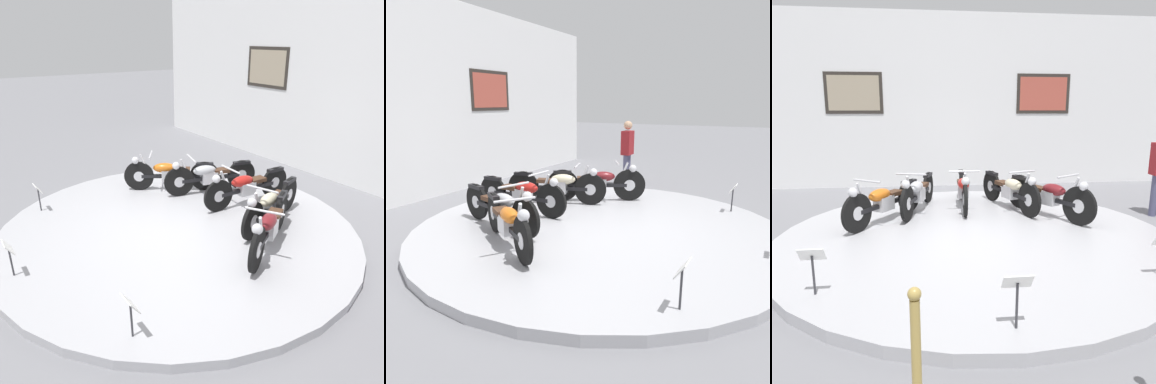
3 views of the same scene
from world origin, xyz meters
TOP-DOWN VIEW (x-y plane):
  - ground_plane at (0.00, 0.00)m, footprint 60.00×60.00m
  - display_platform at (0.00, 0.00)m, footprint 5.91×5.91m
  - back_wall at (0.00, 4.38)m, footprint 14.00×0.22m
  - motorcycle_orange at (-1.43, 0.71)m, footprint 1.15×1.65m
  - motorcycle_silver at (-0.86, 1.30)m, footprint 0.68×1.90m
  - motorcycle_red at (-0.00, 1.52)m, footprint 0.54×1.96m
  - motorcycle_cream at (0.87, 1.30)m, footprint 0.73×1.89m
  - motorcycle_maroon at (1.42, 0.71)m, footprint 1.04×1.76m
  - info_placard_front_left at (-1.90, -1.78)m, footprint 0.26×0.11m
  - info_placard_front_right at (1.90, -1.78)m, footprint 0.26×0.11m
  - visitor_standing at (3.64, 0.96)m, footprint 0.36×0.22m

SIDE VIEW (x-z plane):
  - ground_plane at x=0.00m, z-range 0.00..0.00m
  - display_platform at x=0.00m, z-range 0.00..0.13m
  - info_placard_front_left at x=-1.90m, z-range 0.24..0.76m
  - info_placard_front_right at x=1.90m, z-range 0.24..0.76m
  - motorcycle_red at x=0.00m, z-range 0.11..0.89m
  - motorcycle_orange at x=-1.43m, z-range 0.11..0.90m
  - motorcycle_silver at x=-0.86m, z-range 0.11..0.90m
  - motorcycle_cream at x=0.87m, z-range 0.12..0.90m
  - motorcycle_maroon at x=1.42m, z-range 0.12..0.92m
  - visitor_standing at x=3.64m, z-range 0.10..1.74m
  - back_wall at x=0.00m, z-range 0.00..4.32m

